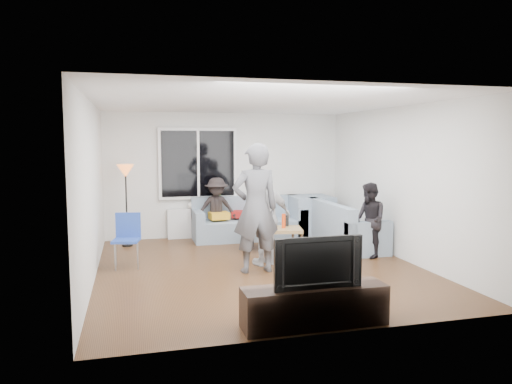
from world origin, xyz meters
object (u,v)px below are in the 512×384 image
object	(u,v)px
player_right	(267,218)
floor_lamp	(126,206)
coffee_table	(272,239)
spectator_back	(217,209)
sofa_right_section	(346,224)
tv_console	(315,306)
sofa_back_section	(249,218)
television	(315,261)
spectator_right	(369,220)
player_left	(256,208)
side_chair	(126,241)

from	to	relation	value
player_right	floor_lamp	bearing A→B (deg)	-60.15
coffee_table	spectator_back	world-z (taller)	spectator_back
sofa_right_section	tv_console	distance (m)	4.17
sofa_back_section	television	world-z (taller)	television
coffee_table	spectator_right	xyz separation A→B (m)	(1.45, -1.02, 0.45)
player_left	television	world-z (taller)	player_left
sofa_back_section	spectator_back	bearing A→B (deg)	177.44
sofa_back_section	tv_console	bearing A→B (deg)	-95.19
tv_console	television	size ratio (longest dim) A/B	1.63
sofa_right_section	sofa_back_section	bearing A→B (deg)	54.86
floor_lamp	spectator_right	distance (m)	4.53
sofa_right_section	player_left	size ratio (longest dim) A/B	1.01
spectator_right	player_left	bearing A→B (deg)	-74.34
floor_lamp	sofa_right_section	bearing A→B (deg)	-14.58
sofa_back_section	floor_lamp	size ratio (longest dim) A/B	1.47
floor_lamp	spectator_back	xyz separation A→B (m)	(1.76, 0.12, -0.14)
player_left	tv_console	size ratio (longest dim) A/B	1.24
tv_console	spectator_right	bearing A→B (deg)	52.49
sofa_back_section	player_right	size ratio (longest dim) A/B	1.49
sofa_right_section	television	world-z (taller)	television
floor_lamp	spectator_right	size ratio (longest dim) A/B	1.20
coffee_table	side_chair	bearing A→B (deg)	-165.41
player_left	floor_lamp	bearing A→B (deg)	-52.64
floor_lamp	tv_console	size ratio (longest dim) A/B	0.97
television	floor_lamp	bearing A→B (deg)	113.18
floor_lamp	tv_console	distance (m)	5.12
floor_lamp	sofa_back_section	bearing A→B (deg)	2.15
sofa_back_section	spectator_back	distance (m)	0.71
spectator_back	side_chair	bearing A→B (deg)	-132.31
player_left	player_right	bearing A→B (deg)	-128.89
television	player_right	bearing A→B (deg)	85.57
sofa_right_section	coffee_table	size ratio (longest dim) A/B	1.82
sofa_back_section	sofa_right_section	distance (m)	2.00
television	side_chair	bearing A→B (deg)	123.43
coffee_table	player_right	world-z (taller)	player_right
player_right	television	xyz separation A→B (m)	(-0.20, -2.64, -0.05)
player_left	tv_console	xyz separation A→B (m)	(0.07, -2.28, -0.77)
sofa_right_section	floor_lamp	distance (m)	4.22
spectator_back	television	bearing A→B (deg)	-84.49
player_left	television	xyz separation A→B (m)	(0.07, -2.28, -0.27)
side_chair	spectator_right	world-z (taller)	spectator_right
player_left	player_right	distance (m)	0.51
sofa_right_section	player_left	distance (m)	2.59
television	spectator_right	bearing A→B (deg)	52.49
television	coffee_table	bearing A→B (deg)	80.64
coffee_table	sofa_right_section	bearing A→B (deg)	-3.75
player_left	tv_console	world-z (taller)	player_left
coffee_table	television	xyz separation A→B (m)	(-0.61, -3.72, 0.52)
sofa_back_section	player_right	bearing A→B (deg)	-96.13
floor_lamp	spectator_back	bearing A→B (deg)	3.94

